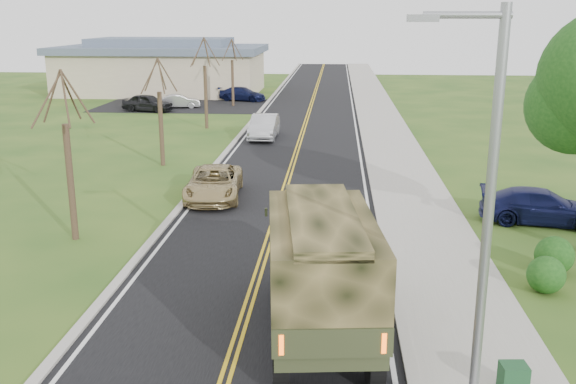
# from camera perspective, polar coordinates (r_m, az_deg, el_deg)

# --- Properties ---
(road) EXTENTS (8.00, 120.00, 0.01)m
(road) POSITION_cam_1_polar(r_m,az_deg,el_deg) (51.94, 1.74, 6.70)
(road) COLOR black
(road) RESTS_ON ground
(curb_right) EXTENTS (0.30, 120.00, 0.12)m
(curb_right) POSITION_cam_1_polar(r_m,az_deg,el_deg) (51.91, 6.35, 6.67)
(curb_right) COLOR #9E998E
(curb_right) RESTS_ON ground
(sidewalk_right) EXTENTS (3.20, 120.00, 0.10)m
(sidewalk_right) POSITION_cam_1_polar(r_m,az_deg,el_deg) (52.00, 8.29, 6.61)
(sidewalk_right) COLOR #9E998E
(sidewalk_right) RESTS_ON ground
(curb_left) EXTENTS (0.30, 120.00, 0.10)m
(curb_left) POSITION_cam_1_polar(r_m,az_deg,el_deg) (52.28, -2.84, 6.80)
(curb_left) COLOR #9E998E
(curb_left) RESTS_ON ground
(street_light) EXTENTS (1.65, 0.22, 8.00)m
(street_light) POSITION_cam_1_polar(r_m,az_deg,el_deg) (11.59, 16.90, -2.13)
(street_light) COLOR gray
(street_light) RESTS_ON ground
(bare_tree_a) EXTENTS (1.93, 2.26, 6.08)m
(bare_tree_a) POSITION_cam_1_polar(r_m,az_deg,el_deg) (23.83, -18.87, 2.00)
(bare_tree_a) COLOR #38281C
(bare_tree_a) RESTS_ON ground
(bare_tree_b) EXTENTS (1.83, 2.14, 5.73)m
(bare_tree_b) POSITION_cam_1_polar(r_m,az_deg,el_deg) (34.99, -11.25, 6.31)
(bare_tree_b) COLOR #38281C
(bare_tree_b) RESTS_ON ground
(bare_tree_c) EXTENTS (2.04, 2.39, 6.42)m
(bare_tree_c) POSITION_cam_1_polar(r_m,az_deg,el_deg) (46.52, -7.34, 9.02)
(bare_tree_c) COLOR #38281C
(bare_tree_c) RESTS_ON ground
(bare_tree_d) EXTENTS (1.88, 2.20, 5.91)m
(bare_tree_d) POSITION_cam_1_polar(r_m,az_deg,el_deg) (58.29, -4.95, 10.11)
(bare_tree_d) COLOR #38281C
(bare_tree_d) RESTS_ON ground
(commercial_building) EXTENTS (25.50, 21.50, 5.65)m
(commercial_building) POSITION_cam_1_polar(r_m,az_deg,el_deg) (69.91, -11.04, 10.86)
(commercial_building) COLOR tan
(commercial_building) RESTS_ON ground
(military_truck) EXTENTS (3.12, 7.09, 3.43)m
(military_truck) POSITION_cam_1_polar(r_m,az_deg,el_deg) (15.82, 2.84, -6.24)
(military_truck) COLOR black
(military_truck) RESTS_ON ground
(suv_champagne) EXTENTS (2.70, 5.15, 1.38)m
(suv_champagne) POSITION_cam_1_polar(r_m,az_deg,el_deg) (28.45, -6.61, 0.79)
(suv_champagne) COLOR tan
(suv_champagne) RESTS_ON ground
(sedan_silver) EXTENTS (1.68, 4.74, 1.56)m
(sedan_silver) POSITION_cam_1_polar(r_m,az_deg,el_deg) (42.44, -2.14, 5.81)
(sedan_silver) COLOR silver
(sedan_silver) RESTS_ON ground
(pickup_navy) EXTENTS (4.86, 2.56, 1.34)m
(pickup_navy) POSITION_cam_1_polar(r_m,az_deg,el_deg) (26.72, 21.59, -1.21)
(pickup_navy) COLOR #11143E
(pickup_navy) RESTS_ON ground
(utility_box_far) EXTENTS (0.59, 0.50, 0.65)m
(utility_box_far) POSITION_cam_1_polar(r_m,az_deg,el_deg) (14.82, 19.39, -15.37)
(utility_box_far) COLOR #184423
(utility_box_far) RESTS_ON sidewalk_right
(lot_car_dark) EXTENTS (4.63, 2.71, 1.48)m
(lot_car_dark) POSITION_cam_1_polar(r_m,az_deg,el_deg) (56.10, -12.37, 7.75)
(lot_car_dark) COLOR black
(lot_car_dark) RESTS_ON ground
(lot_car_silver) EXTENTS (3.81, 2.08, 1.19)m
(lot_car_silver) POSITION_cam_1_polar(r_m,az_deg,el_deg) (57.78, -9.65, 7.96)
(lot_car_silver) COLOR #A3A3A7
(lot_car_silver) RESTS_ON ground
(lot_car_navy) EXTENTS (4.87, 3.02, 1.32)m
(lot_car_navy) POSITION_cam_1_polar(r_m,az_deg,el_deg) (62.12, -4.07, 8.69)
(lot_car_navy) COLOR #0F1437
(lot_car_navy) RESTS_ON ground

